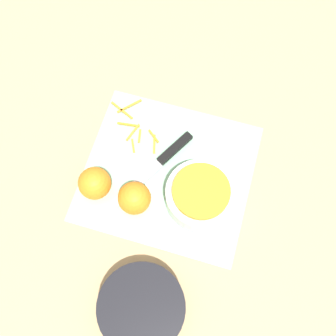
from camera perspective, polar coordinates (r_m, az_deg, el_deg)
The scene contains 8 objects.
ground_plane at distance 0.97m, azimuth -0.00°, elevation -0.74°, with size 4.00×4.00×0.00m, color tan.
cutting_board at distance 0.96m, azimuth -0.00°, elevation -0.68°, with size 0.40×0.37×0.01m.
bowl_speckled at distance 0.91m, azimuth 4.69°, elevation -3.91°, with size 0.16×0.16×0.07m.
bowl_dark at distance 0.88m, azimuth -3.83°, elevation -19.55°, with size 0.18×0.18×0.06m.
knife at distance 0.97m, azimuth -0.21°, elevation 1.75°, with size 0.14×0.23×0.02m.
orange_left at distance 0.93m, azimuth -10.59°, elevation -2.18°, with size 0.08×0.08×0.08m.
orange_right at distance 0.90m, azimuth -4.90°, elevation -4.37°, with size 0.08×0.08×0.08m.
peel_pile at distance 1.01m, azimuth -4.82°, elevation 6.07°, with size 0.15×0.15×0.01m.
Camera 1 is at (-0.09, 0.31, 0.91)m, focal length 42.00 mm.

